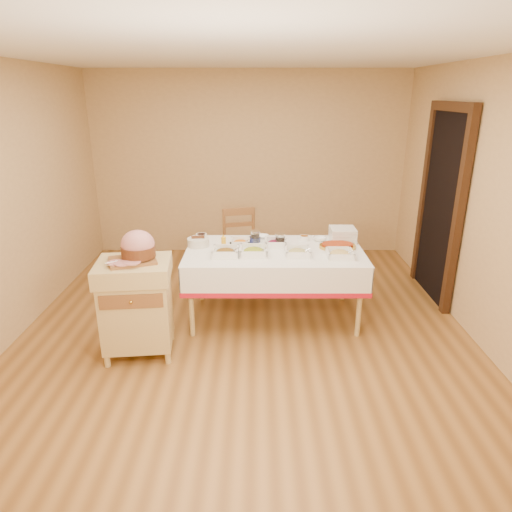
{
  "coord_description": "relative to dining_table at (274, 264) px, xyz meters",
  "views": [
    {
      "loc": [
        0.12,
        -4.14,
        2.29
      ],
      "look_at": [
        0.11,
        0.2,
        0.73
      ],
      "focal_mm": 32.0,
      "sensor_mm": 36.0,
      "label": 1
    }
  ],
  "objects": [
    {
      "name": "room_shell",
      "position": [
        -0.3,
        -0.3,
        0.7
      ],
      "size": [
        5.0,
        5.0,
        5.0
      ],
      "color": "olive",
      "rests_on": "ground"
    },
    {
      "name": "doorway",
      "position": [
        1.9,
        0.6,
        0.51
      ],
      "size": [
        0.09,
        1.1,
        2.2
      ],
      "color": "black",
      "rests_on": "ground"
    },
    {
      "name": "dining_table",
      "position": [
        0.0,
        0.0,
        0.0
      ],
      "size": [
        1.82,
        1.02,
        0.76
      ],
      "color": "tan",
      "rests_on": "ground"
    },
    {
      "name": "butcher_cart",
      "position": [
        -1.26,
        -0.73,
        -0.09
      ],
      "size": [
        0.69,
        0.59,
        0.9
      ],
      "color": "tan",
      "rests_on": "ground"
    },
    {
      "name": "dining_chair",
      "position": [
        -0.37,
        0.87,
        -0.11
      ],
      "size": [
        0.52,
        0.5,
        0.96
      ],
      "color": "brown",
      "rests_on": "ground"
    },
    {
      "name": "ham_on_board",
      "position": [
        -1.22,
        -0.7,
        0.42
      ],
      "size": [
        0.41,
        0.39,
        0.27
      ],
      "color": "brown",
      "rests_on": "butcher_cart"
    },
    {
      "name": "serving_dish_a",
      "position": [
        -0.49,
        -0.17,
        0.2
      ],
      "size": [
        0.26,
        0.26,
        0.11
      ],
      "color": "white",
      "rests_on": "dining_table"
    },
    {
      "name": "serving_dish_b",
      "position": [
        -0.21,
        -0.15,
        0.2
      ],
      "size": [
        0.27,
        0.27,
        0.11
      ],
      "color": "white",
      "rests_on": "dining_table"
    },
    {
      "name": "serving_dish_c",
      "position": [
        0.23,
        -0.16,
        0.19
      ],
      "size": [
        0.25,
        0.25,
        0.1
      ],
      "color": "white",
      "rests_on": "dining_table"
    },
    {
      "name": "serving_dish_d",
      "position": [
        0.64,
        -0.21,
        0.19
      ],
      "size": [
        0.26,
        0.26,
        0.1
      ],
      "color": "white",
      "rests_on": "dining_table"
    },
    {
      "name": "serving_dish_e",
      "position": [
        -0.36,
        0.15,
        0.19
      ],
      "size": [
        0.21,
        0.2,
        0.1
      ],
      "color": "white",
      "rests_on": "dining_table"
    },
    {
      "name": "serving_dish_f",
      "position": [
        0.02,
        0.13,
        0.19
      ],
      "size": [
        0.23,
        0.22,
        0.11
      ],
      "color": "white",
      "rests_on": "dining_table"
    },
    {
      "name": "small_bowl_left",
      "position": [
        -0.79,
        0.38,
        0.19
      ],
      "size": [
        0.12,
        0.12,
        0.06
      ],
      "color": "white",
      "rests_on": "dining_table"
    },
    {
      "name": "small_bowl_mid",
      "position": [
        -0.21,
        0.27,
        0.19
      ],
      "size": [
        0.13,
        0.13,
        0.05
      ],
      "color": "navy",
      "rests_on": "dining_table"
    },
    {
      "name": "small_bowl_right",
      "position": [
        0.34,
        0.32,
        0.19
      ],
      "size": [
        0.1,
        0.1,
        0.05
      ],
      "color": "white",
      "rests_on": "dining_table"
    },
    {
      "name": "bowl_white_imported",
      "position": [
        -0.12,
        0.41,
        0.18
      ],
      "size": [
        0.16,
        0.16,
        0.03
      ],
      "primitive_type": "imported",
      "rotation": [
        0.0,
        0.0,
        -0.26
      ],
      "color": "white",
      "rests_on": "dining_table"
    },
    {
      "name": "bowl_small_imported",
      "position": [
        0.51,
        0.3,
        0.18
      ],
      "size": [
        0.18,
        0.18,
        0.04
      ],
      "primitive_type": "imported",
      "rotation": [
        0.0,
        0.0,
        -0.31
      ],
      "color": "white",
      "rests_on": "dining_table"
    },
    {
      "name": "preserve_jar_left",
      "position": [
        -0.2,
        0.25,
        0.22
      ],
      "size": [
        0.1,
        0.1,
        0.13
      ],
      "color": "silver",
      "rests_on": "dining_table"
    },
    {
      "name": "preserve_jar_right",
      "position": [
        0.07,
        0.13,
        0.22
      ],
      "size": [
        0.1,
        0.1,
        0.13
      ],
      "color": "silver",
      "rests_on": "dining_table"
    },
    {
      "name": "mustard_bottle",
      "position": [
        -0.52,
        0.04,
        0.23
      ],
      "size": [
        0.05,
        0.05,
        0.15
      ],
      "color": "yellow",
      "rests_on": "dining_table"
    },
    {
      "name": "bread_basket",
      "position": [
        -0.8,
        0.13,
        0.2
      ],
      "size": [
        0.23,
        0.23,
        0.1
      ],
      "color": "silver",
      "rests_on": "dining_table"
    },
    {
      "name": "plate_stack",
      "position": [
        0.75,
        0.3,
        0.23
      ],
      "size": [
        0.27,
        0.27,
        0.15
      ],
      "color": "white",
      "rests_on": "dining_table"
    },
    {
      "name": "brass_platter",
      "position": [
        0.66,
        0.06,
        0.18
      ],
      "size": [
        0.38,
        0.27,
        0.05
      ],
      "color": "gold",
      "rests_on": "dining_table"
    }
  ]
}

